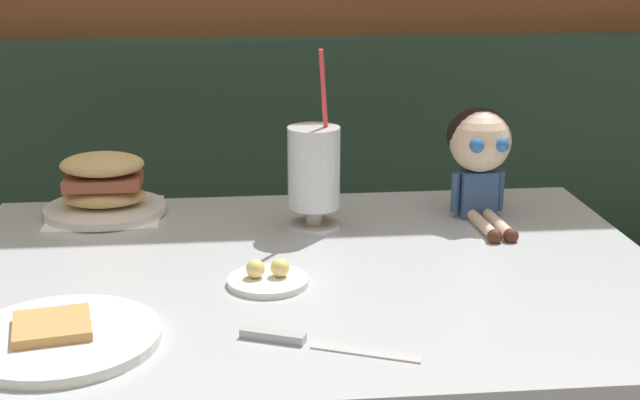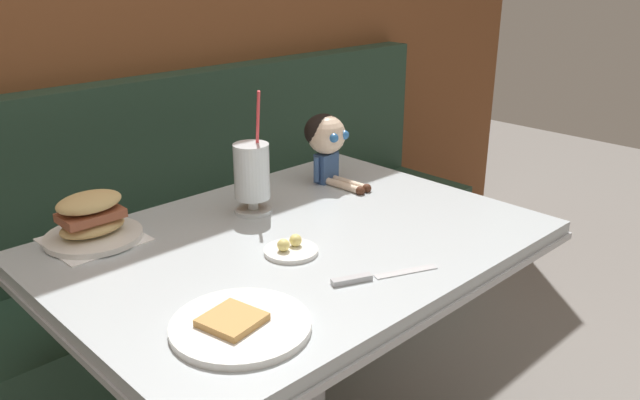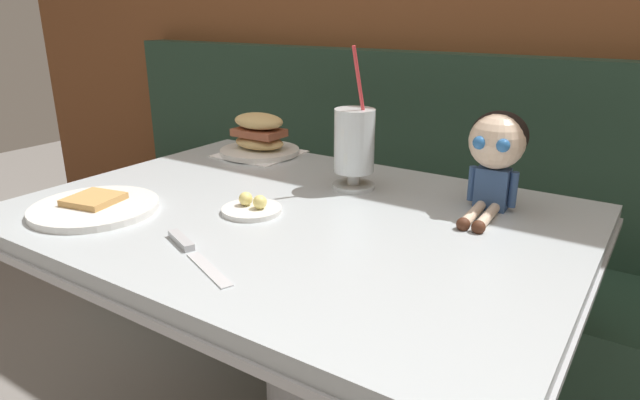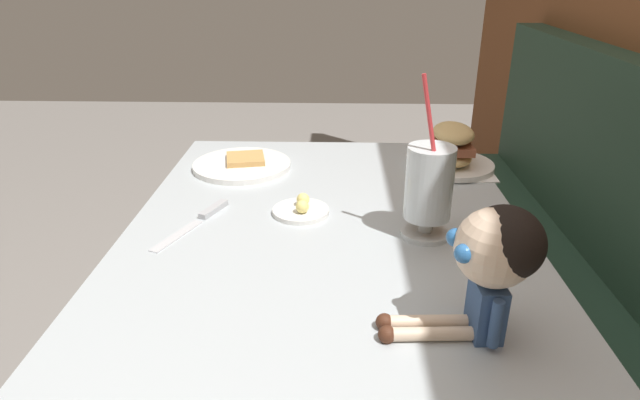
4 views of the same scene
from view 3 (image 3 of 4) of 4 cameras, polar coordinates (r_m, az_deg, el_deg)
The scene contains 8 objects.
booth_bench at distance 1.77m, azimuth 9.66°, elevation -7.70°, with size 2.60×0.48×1.00m.
diner_table at distance 1.19m, azimuth -2.55°, elevation -10.02°, with size 1.11×0.81×0.74m.
toast_plate at distance 1.19m, azimuth -22.44°, elevation -0.66°, with size 0.25×0.25×0.03m.
milkshake_glass at distance 1.21m, azimuth 3.60°, elevation 5.76°, with size 0.10×0.10×0.31m.
sandwich_plate at distance 1.53m, azimuth -6.36°, elevation 6.44°, with size 0.22×0.22×0.12m.
butter_saucer at distance 1.10m, azimuth -7.11°, elevation -0.80°, with size 0.12×0.12×0.04m.
butter_knife at distance 0.95m, azimuth -13.59°, elevation -4.86°, with size 0.22×0.11×0.01m.
seated_doll at distance 1.13m, azimuth 17.95°, elevation 5.32°, with size 0.12×0.22×0.20m.
Camera 3 is at (0.61, -0.65, 1.12)m, focal length 30.67 mm.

